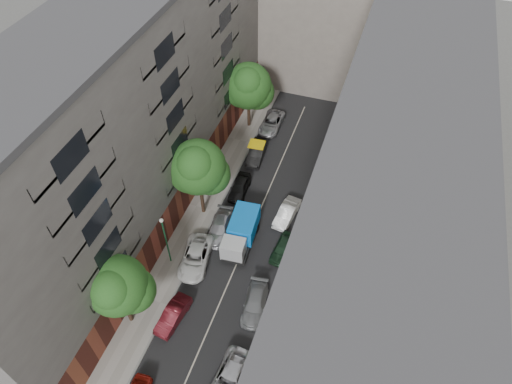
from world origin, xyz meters
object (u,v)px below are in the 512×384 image
at_px(car_right_1, 255,304).
at_px(tree_far, 249,88).
at_px(car_left_2, 195,257).
at_px(car_right_3, 287,213).
at_px(car_right_2, 283,248).
at_px(car_right_0, 230,380).
at_px(car_left_1, 173,315).
at_px(car_left_4, 240,187).
at_px(tarp_truck, 241,232).
at_px(tree_mid, 199,169).
at_px(car_left_3, 220,227).
at_px(tree_near, 118,288).
at_px(car_left_5, 257,152).
at_px(pedestrian, 321,187).
at_px(car_left_6, 272,123).
at_px(lamp_post, 165,236).

distance_m(car_right_1, tree_far, 24.67).
bearing_deg(car_left_2, car_right_3, 41.69).
bearing_deg(car_right_2, car_right_0, -86.05).
height_order(car_left_1, car_left_4, car_left_4).
distance_m(tarp_truck, tree_mid, 6.99).
relative_size(car_right_1, car_right_3, 1.07).
bearing_deg(tree_far, car_right_3, -56.40).
distance_m(tarp_truck, car_left_3, 2.50).
height_order(car_right_3, tree_far, tree_far).
relative_size(car_right_3, tree_near, 0.54).
xyz_separation_m(car_left_5, pedestrian, (7.99, -3.13, 0.23)).
xyz_separation_m(car_left_2, car_left_6, (0.80, 20.72, -0.05)).
xyz_separation_m(car_left_6, lamp_post, (-3.00, -21.42, 3.17)).
xyz_separation_m(car_right_0, lamp_post, (-9.02, 8.57, 3.14)).
distance_m(car_left_6, lamp_post, 21.86).
xyz_separation_m(car_left_3, tree_mid, (-2.40, 1.73, 5.43)).
bearing_deg(car_right_0, car_left_1, 155.42).
distance_m(car_left_3, car_right_3, 6.77).
distance_m(car_left_4, pedestrian, 8.37).
relative_size(car_right_1, car_right_2, 1.18).
relative_size(car_left_4, car_left_6, 0.84).
relative_size(tree_near, lamp_post, 1.29).
bearing_deg(car_left_3, car_left_5, 83.78).
xyz_separation_m(car_left_1, car_left_6, (0.26, 26.53, 0.02)).
xyz_separation_m(car_left_1, tree_far, (-2.30, 25.82, 4.86)).
bearing_deg(car_left_5, tree_far, 113.28).
bearing_deg(car_left_4, car_right_3, -20.81).
height_order(car_right_1, car_right_2, car_right_1).
relative_size(car_left_2, tree_far, 0.64).
relative_size(car_left_4, car_left_5, 0.91).
height_order(tarp_truck, tree_near, tree_near).
distance_m(car_left_1, tree_near, 5.73).
bearing_deg(car_left_3, lamp_post, -129.24).
relative_size(car_left_1, car_left_2, 0.76).
bearing_deg(car_left_3, car_left_6, 83.78).
bearing_deg(car_left_3, pedestrian, 39.05).
relative_size(car_left_3, tree_near, 0.60).
bearing_deg(car_left_5, tarp_truck, -82.97).
relative_size(car_left_3, car_left_5, 1.03).
height_order(car_left_2, car_left_5, car_left_5).
distance_m(car_left_1, car_right_3, 14.74).
relative_size(car_left_6, lamp_post, 0.82).
distance_m(tarp_truck, pedestrian, 10.17).
xyz_separation_m(car_left_4, lamp_post, (-3.00, -10.22, 3.15)).
bearing_deg(car_left_6, car_right_1, -76.02).
height_order(tarp_truck, lamp_post, lamp_post).
xyz_separation_m(car_left_1, car_right_2, (6.66, 9.33, -0.01)).
xyz_separation_m(car_left_2, car_right_1, (6.59, -2.68, -0.08)).
relative_size(car_left_2, car_left_3, 1.13).
bearing_deg(lamp_post, tree_near, -94.11).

